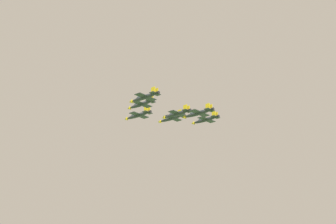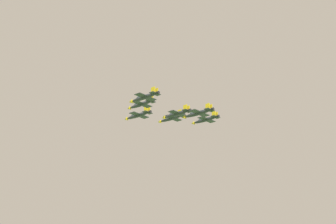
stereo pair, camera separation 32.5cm
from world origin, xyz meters
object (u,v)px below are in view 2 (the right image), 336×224
at_px(jet_left_wingman, 141,104).
at_px(jet_slot_rear, 177,114).
at_px(jet_right_wingman, 172,118).
at_px(jet_lead, 138,115).
at_px(jet_trailing, 198,113).
at_px(jet_left_outer, 144,97).
at_px(jet_right_outer, 205,120).

xyz_separation_m(jet_left_wingman, jet_slot_rear, (-9.44, 13.60, -4.88)).
xyz_separation_m(jet_left_wingman, jet_right_wingman, (-21.33, 2.09, -1.17)).
relative_size(jet_lead, jet_slot_rear, 1.04).
relative_size(jet_lead, jet_trailing, 1.01).
height_order(jet_left_wingman, jet_trailing, jet_left_wingman).
xyz_separation_m(jet_lead, jet_trailing, (3.69, 37.65, -8.12)).
bearing_deg(jet_lead, jet_slot_rear, 179.02).
bearing_deg(jet_slot_rear, jet_right_wingman, -41.23).
bearing_deg(jet_trailing, jet_left_outer, 59.02).
xyz_separation_m(jet_right_outer, jet_trailing, (22.56, 10.46, -5.51)).
bearing_deg(jet_left_outer, jet_right_wingman, -69.12).
height_order(jet_left_wingman, jet_left_outer, jet_left_wingman).
relative_size(jet_lead, jet_right_wingman, 1.03).
bearing_deg(jet_right_outer, jet_trailing, 120.42).
height_order(jet_lead, jet_slot_rear, jet_lead).
height_order(jet_right_outer, jet_slot_rear, jet_right_outer).
relative_size(jet_right_outer, jet_trailing, 0.96).
xyz_separation_m(jet_right_wingman, jet_slot_rear, (11.90, 11.50, -3.71)).
bearing_deg(jet_lead, jet_trailing, 179.02).
height_order(jet_right_wingman, jet_slot_rear, jet_right_wingman).
bearing_deg(jet_left_wingman, jet_left_outer, 139.37).
height_order(jet_lead, jet_right_outer, jet_lead).
bearing_deg(jet_left_wingman, jet_slot_rear, -139.90).
distance_m(jet_lead, jet_right_outer, 33.20).
distance_m(jet_left_wingman, jet_right_wingman, 21.47).
xyz_separation_m(jet_lead, jet_left_wingman, (11.90, 11.50, -0.50)).
distance_m(jet_left_outer, jet_trailing, 25.30).
bearing_deg(jet_slot_rear, jet_right_outer, -90.86).
distance_m(jet_lead, jet_slot_rear, 25.79).
height_order(jet_left_outer, jet_slot_rear, jet_left_outer).
bearing_deg(jet_trailing, jet_left_wingman, 22.51).
bearing_deg(jet_left_outer, jet_slot_rear, -90.53).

